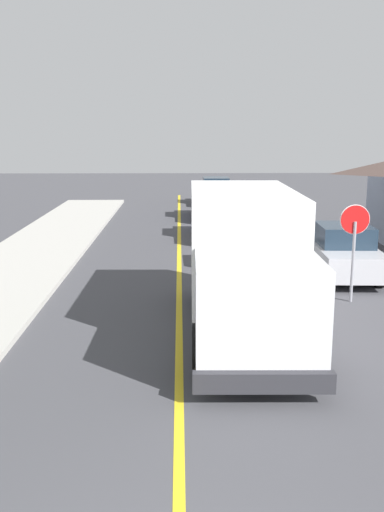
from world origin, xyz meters
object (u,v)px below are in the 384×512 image
at_px(parked_car_mid, 217,219).
at_px(parked_car_furthest, 216,192).
at_px(box_truck, 244,255).
at_px(parked_car_far, 210,203).
at_px(parked_car_near, 257,247).
at_px(parked_van_across, 342,252).
at_px(stop_sign, 354,234).

relative_size(parked_car_mid, parked_car_furthest, 1.01).
bearing_deg(box_truck, parked_car_far, 89.49).
distance_m(parked_car_near, parked_van_across, 2.76).
bearing_deg(parked_car_far, parked_car_near, -85.52).
height_order(parked_car_far, parked_van_across, same).
bearing_deg(parked_car_furthest, box_truck, -92.01).
bearing_deg(parked_car_near, stop_sign, -60.03).
height_order(parked_van_across, stop_sign, stop_sign).
xyz_separation_m(parked_car_mid, parked_van_across, (3.55, -6.85, 0.00)).
height_order(parked_car_far, parked_car_furthest, same).
bearing_deg(parked_van_across, stop_sign, -100.61).
height_order(parked_car_near, parked_car_furthest, same).
distance_m(parked_car_furthest, parked_van_across, 18.75).
height_order(parked_car_mid, parked_car_far, same).
xyz_separation_m(parked_car_mid, stop_sign, (3.03, -9.66, 1.06)).
xyz_separation_m(parked_car_furthest, stop_sign, (2.35, -21.33, 1.06)).
xyz_separation_m(parked_car_near, parked_car_mid, (-0.92, 6.00, 0.00)).
distance_m(box_truck, parked_car_mid, 11.86).
height_order(box_truck, parked_car_near, box_truck).
xyz_separation_m(parked_car_near, stop_sign, (2.11, -3.65, 1.06)).
bearing_deg(parked_car_furthest, parked_van_across, -81.17).
bearing_deg(stop_sign, parked_car_mid, 107.41).
bearing_deg(parked_car_mid, parked_car_furthest, 86.68).
height_order(parked_car_near, stop_sign, stop_sign).
relative_size(parked_car_near, parked_car_far, 1.00).
height_order(box_truck, parked_car_far, box_truck).
bearing_deg(box_truck, parked_car_mid, 89.27).
relative_size(parked_car_mid, stop_sign, 1.68).
distance_m(box_truck, parked_car_near, 5.99).
height_order(parked_car_furthest, stop_sign, stop_sign).
xyz_separation_m(parked_car_near, parked_van_across, (2.63, -0.85, 0.00)).
relative_size(box_truck, parked_car_mid, 1.62).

